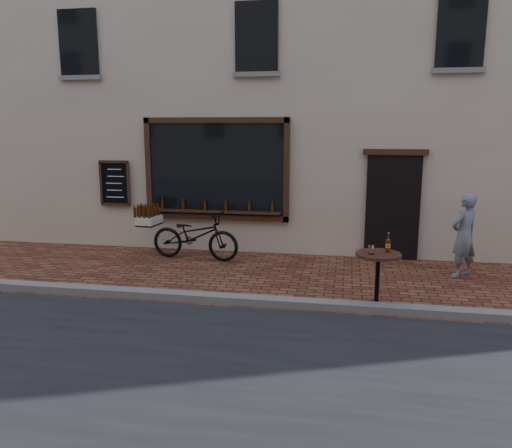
# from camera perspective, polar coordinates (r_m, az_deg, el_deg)

# --- Properties ---
(ground) EXTENTS (90.00, 90.00, 0.00)m
(ground) POSITION_cam_1_polar(r_m,az_deg,el_deg) (7.77, 2.79, -9.83)
(ground) COLOR #4E2319
(ground) RESTS_ON ground
(kerb) EXTENTS (90.00, 0.25, 0.12)m
(kerb) POSITION_cam_1_polar(r_m,az_deg,el_deg) (7.93, 2.99, -8.91)
(kerb) COLOR slate
(kerb) RESTS_ON ground
(shop_building) EXTENTS (28.00, 6.20, 10.00)m
(shop_building) POSITION_cam_1_polar(r_m,az_deg,el_deg) (13.91, 6.77, 20.19)
(shop_building) COLOR beige
(shop_building) RESTS_ON ground
(cargo_bicycle) EXTENTS (2.33, 0.87, 1.08)m
(cargo_bicycle) POSITION_cam_1_polar(r_m,az_deg,el_deg) (10.62, -7.18, -1.27)
(cargo_bicycle) COLOR black
(cargo_bicycle) RESTS_ON ground
(bistro_table) EXTENTS (0.69, 0.69, 1.18)m
(bistro_table) POSITION_cam_1_polar(r_m,az_deg,el_deg) (7.86, 13.77, -5.04)
(bistro_table) COLOR black
(bistro_table) RESTS_ON ground
(pedestrian) EXTENTS (0.69, 0.65, 1.58)m
(pedestrian) POSITION_cam_1_polar(r_m,az_deg,el_deg) (10.01, 22.68, -1.21)
(pedestrian) COLOR slate
(pedestrian) RESTS_ON ground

